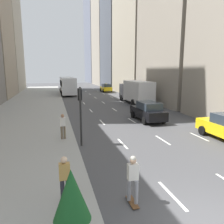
# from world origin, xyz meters

# --- Properties ---
(sidewalk_left) EXTENTS (8.00, 66.00, 0.15)m
(sidewalk_left) POSITION_xyz_m (-7.00, 27.00, 0.07)
(sidewalk_left) COLOR #9E9E99
(sidewalk_left) RESTS_ON ground
(lane_markings) EXTENTS (5.72, 56.00, 0.01)m
(lane_markings) POSITION_xyz_m (2.60, 23.00, 0.01)
(lane_markings) COLOR white
(lane_markings) RESTS_ON ground
(building_row_right) EXTENTS (6.00, 88.97, 36.99)m
(building_row_right) POSITION_xyz_m (12.00, 51.18, 14.60)
(building_row_right) COLOR gray
(building_row_right) RESTS_ON ground
(taxi_lead) EXTENTS (2.02, 4.40, 1.87)m
(taxi_lead) POSITION_xyz_m (6.80, 41.88, 0.88)
(taxi_lead) COLOR yellow
(taxi_lead) RESTS_ON ground
(sedan_black_near) EXTENTS (2.02, 4.52, 1.77)m
(sedan_black_near) POSITION_xyz_m (4.00, 13.57, 0.90)
(sedan_black_near) COLOR black
(sedan_black_near) RESTS_ON ground
(city_bus) EXTENTS (2.80, 11.61, 3.25)m
(city_bus) POSITION_xyz_m (-1.61, 39.21, 1.79)
(city_bus) COLOR silver
(city_bus) RESTS_ON ground
(box_truck) EXTENTS (2.58, 8.40, 3.15)m
(box_truck) POSITION_xyz_m (6.80, 24.00, 1.71)
(box_truck) COLOR #262628
(box_truck) RESTS_ON ground
(skateboarder) EXTENTS (0.36, 0.80, 1.75)m
(skateboarder) POSITION_xyz_m (-1.79, 1.91, 0.96)
(skateboarder) COLOR brown
(skateboarder) RESTS_ON ground
(planter_with_shrub) EXTENTS (1.00, 1.00, 1.95)m
(planter_with_shrub) POSITION_xyz_m (-3.93, 0.67, 1.15)
(planter_with_shrub) COLOR beige
(planter_with_shrub) RESTS_ON sidewalk_left
(pedestrian_near_curb) EXTENTS (0.36, 0.22, 1.65)m
(pedestrian_near_curb) POSITION_xyz_m (-4.03, 2.31, 1.07)
(pedestrian_near_curb) COLOR #23232D
(pedestrian_near_curb) RESTS_ON sidewalk_left
(pedestrian_mid_block) EXTENTS (0.36, 0.22, 1.65)m
(pedestrian_mid_block) POSITION_xyz_m (-3.78, 9.53, 1.07)
(pedestrian_mid_block) COLOR brown
(pedestrian_mid_block) RESTS_ON sidewalk_left
(traffic_light_pole) EXTENTS (0.24, 0.42, 3.60)m
(traffic_light_pole) POSITION_xyz_m (-2.75, 8.41, 2.41)
(traffic_light_pole) COLOR black
(traffic_light_pole) RESTS_ON ground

